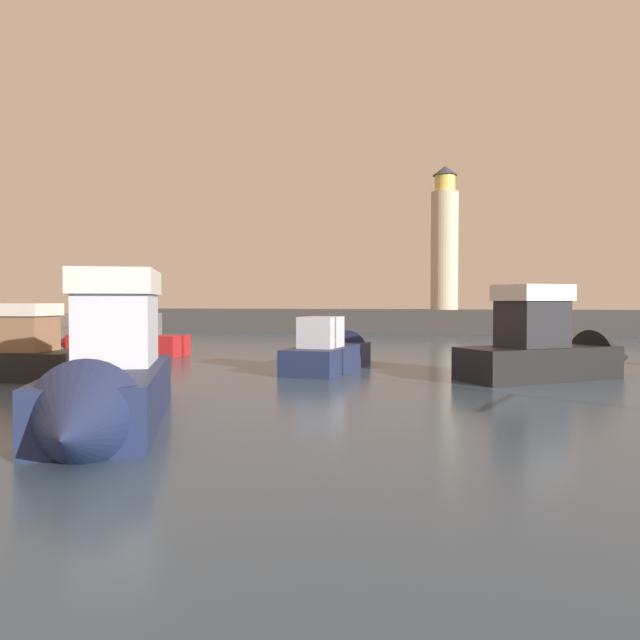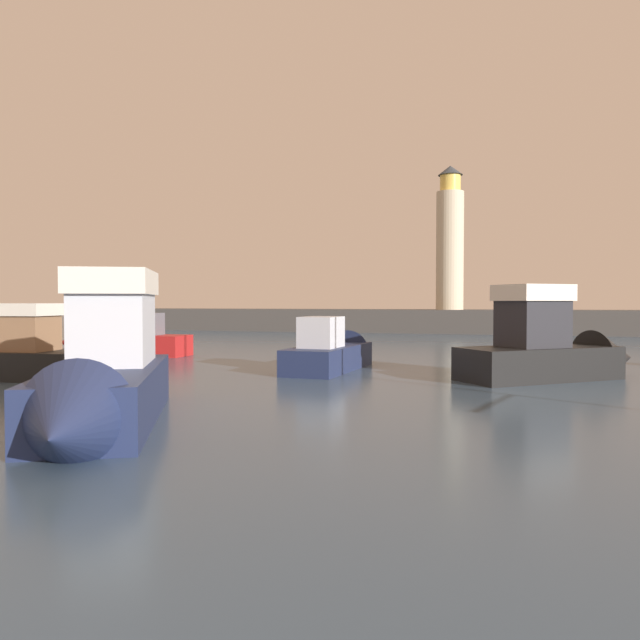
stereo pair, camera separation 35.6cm
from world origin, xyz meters
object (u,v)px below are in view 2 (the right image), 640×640
motorboat_3 (117,341)px  motorboat_0 (102,375)px  lighthouse (450,242)px  motorboat_1 (337,352)px  motorboat_2 (559,350)px

motorboat_3 → motorboat_0: bearing=-56.4°
lighthouse → motorboat_0: 48.74m
lighthouse → motorboat_3: size_ratio=1.72×
lighthouse → motorboat_0: (-4.95, -47.89, -7.61)m
motorboat_1 → motorboat_2: motorboat_2 is taller
lighthouse → motorboat_1: 34.66m
motorboat_2 → motorboat_3: size_ratio=0.96×
lighthouse → motorboat_3: (-16.56, -30.38, -8.12)m
motorboat_1 → motorboat_3: 14.11m
lighthouse → motorboat_3: 35.54m
lighthouse → motorboat_0: size_ratio=1.51×
lighthouse → motorboat_0: bearing=-95.9°
motorboat_0 → motorboat_1: motorboat_0 is taller
motorboat_2 → motorboat_0: bearing=-131.7°
motorboat_0 → motorboat_3: size_ratio=1.14×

